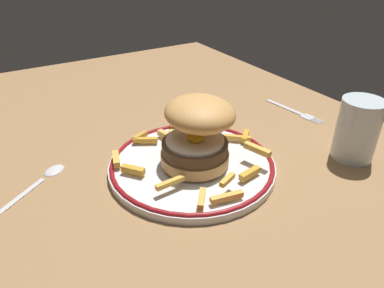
{
  "coord_description": "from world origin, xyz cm",
  "views": [
    {
      "loc": [
        43.38,
        -26.58,
        32.63
      ],
      "look_at": [
        2.39,
        -1.58,
        4.6
      ],
      "focal_mm": 33.62,
      "sensor_mm": 36.0,
      "label": 1
    }
  ],
  "objects": [
    {
      "name": "burger",
      "position": [
        2.57,
        -0.68,
        6.76
      ],
      "size": [
        15.23,
        15.15,
        10.34
      ],
      "color": "tan",
      "rests_on": "dinner_plate"
    },
    {
      "name": "fries_pile",
      "position": [
        1.44,
        -1.39,
        2.29
      ],
      "size": [
        24.11,
        24.9,
        2.81
      ],
      "color": "gold",
      "rests_on": "dinner_plate"
    },
    {
      "name": "water_glass",
      "position": [
        13.34,
        23.26,
        4.56
      ],
      "size": [
        6.73,
        6.73,
        10.39
      ],
      "color": "silver",
      "rests_on": "ground_plane"
    },
    {
      "name": "ground_plane",
      "position": [
        0.0,
        0.0,
        -2.0
      ],
      "size": [
        128.36,
        81.81,
        4.0
      ],
      "primitive_type": "cube",
      "color": "#9B7249"
    },
    {
      "name": "dinner_plate",
      "position": [
        2.39,
        -1.58,
        0.84
      ],
      "size": [
        26.5,
        26.5,
        1.6
      ],
      "color": "silver",
      "rests_on": "ground_plane"
    },
    {
      "name": "spoon",
      "position": [
        -7.62,
        -21.92,
        0.36
      ],
      "size": [
        9.33,
        11.67,
        0.9
      ],
      "color": "silver",
      "rests_on": "ground_plane"
    },
    {
      "name": "fork",
      "position": [
        -4.6,
        28.26,
        0.18
      ],
      "size": [
        14.47,
        2.89,
        0.36
      ],
      "color": "silver",
      "rests_on": "ground_plane"
    }
  ]
}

